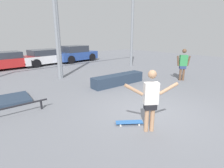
{
  "coord_description": "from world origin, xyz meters",
  "views": [
    {
      "loc": [
        -4.58,
        -3.05,
        2.52
      ],
      "look_at": [
        -0.4,
        1.49,
        0.75
      ],
      "focal_mm": 28.0,
      "sensor_mm": 36.0,
      "label": 1
    }
  ],
  "objects_px": {
    "parked_car_red": "(5,61)",
    "grind_rail": "(10,109)",
    "grind_box": "(118,80)",
    "parked_car_white": "(46,57)",
    "parked_car_blue": "(76,54)",
    "bystander": "(183,63)",
    "skateboard": "(129,122)",
    "skateboarder": "(151,98)"
  },
  "relations": [
    {
      "from": "skateboard",
      "to": "grind_rail",
      "type": "relative_size",
      "value": 0.32
    },
    {
      "from": "parked_car_red",
      "to": "parked_car_white",
      "type": "distance_m",
      "value": 3.14
    },
    {
      "from": "grind_box",
      "to": "parked_car_white",
      "type": "height_order",
      "value": "parked_car_white"
    },
    {
      "from": "bystander",
      "to": "skateboarder",
      "type": "bearing_deg",
      "value": 63.87
    },
    {
      "from": "grind_rail",
      "to": "parked_car_white",
      "type": "height_order",
      "value": "parked_car_white"
    },
    {
      "from": "skateboarder",
      "to": "skateboard",
      "type": "relative_size",
      "value": 2.24
    },
    {
      "from": "skateboarder",
      "to": "grind_box",
      "type": "bearing_deg",
      "value": 92.24
    },
    {
      "from": "parked_car_white",
      "to": "skateboarder",
      "type": "bearing_deg",
      "value": -106.29
    },
    {
      "from": "parked_car_white",
      "to": "grind_box",
      "type": "bearing_deg",
      "value": -94.28
    },
    {
      "from": "parked_car_blue",
      "to": "bystander",
      "type": "bearing_deg",
      "value": -91.33
    },
    {
      "from": "grind_box",
      "to": "parked_car_blue",
      "type": "relative_size",
      "value": 0.74
    },
    {
      "from": "skateboarder",
      "to": "grind_box",
      "type": "xyz_separation_m",
      "value": [
        2.57,
        3.79,
        -0.68
      ]
    },
    {
      "from": "skateboarder",
      "to": "grind_box",
      "type": "distance_m",
      "value": 4.63
    },
    {
      "from": "grind_box",
      "to": "bystander",
      "type": "height_order",
      "value": "bystander"
    },
    {
      "from": "parked_car_blue",
      "to": "bystander",
      "type": "distance_m",
      "value": 10.33
    },
    {
      "from": "parked_car_white",
      "to": "skateboard",
      "type": "bearing_deg",
      "value": -107.4
    },
    {
      "from": "skateboard",
      "to": "grind_box",
      "type": "relative_size",
      "value": 0.25
    },
    {
      "from": "bystander",
      "to": "grind_box",
      "type": "bearing_deg",
      "value": 15.72
    },
    {
      "from": "grind_box",
      "to": "grind_rail",
      "type": "relative_size",
      "value": 1.29
    },
    {
      "from": "grind_box",
      "to": "parked_car_red",
      "type": "distance_m",
      "value": 9.19
    },
    {
      "from": "grind_box",
      "to": "parked_car_red",
      "type": "height_order",
      "value": "parked_car_red"
    },
    {
      "from": "skateboarder",
      "to": "grind_box",
      "type": "height_order",
      "value": "skateboarder"
    },
    {
      "from": "parked_car_red",
      "to": "bystander",
      "type": "relative_size",
      "value": 2.57
    },
    {
      "from": "parked_car_red",
      "to": "bystander",
      "type": "distance_m",
      "value": 12.27
    },
    {
      "from": "parked_car_white",
      "to": "bystander",
      "type": "distance_m",
      "value": 10.98
    },
    {
      "from": "skateboard",
      "to": "grind_rail",
      "type": "distance_m",
      "value": 3.73
    },
    {
      "from": "grind_rail",
      "to": "parked_car_blue",
      "type": "xyz_separation_m",
      "value": [
        7.76,
        8.82,
        0.44
      ]
    },
    {
      "from": "grind_box",
      "to": "parked_car_red",
      "type": "xyz_separation_m",
      "value": [
        -3.28,
        8.58,
        0.37
      ]
    },
    {
      "from": "grind_rail",
      "to": "parked_car_red",
      "type": "distance_m",
      "value": 9.1
    },
    {
      "from": "parked_car_red",
      "to": "parked_car_white",
      "type": "relative_size",
      "value": 1.02
    },
    {
      "from": "parked_car_white",
      "to": "bystander",
      "type": "relative_size",
      "value": 2.51
    },
    {
      "from": "grind_rail",
      "to": "bystander",
      "type": "bearing_deg",
      "value": -10.13
    },
    {
      "from": "skateboard",
      "to": "bystander",
      "type": "relative_size",
      "value": 0.42
    },
    {
      "from": "skateboard",
      "to": "parked_car_blue",
      "type": "height_order",
      "value": "parked_car_blue"
    },
    {
      "from": "grind_box",
      "to": "parked_car_blue",
      "type": "bearing_deg",
      "value": 72.49
    },
    {
      "from": "skateboarder",
      "to": "parked_car_red",
      "type": "xyz_separation_m",
      "value": [
        -0.71,
        12.37,
        -0.32
      ]
    },
    {
      "from": "grind_box",
      "to": "parked_car_red",
      "type": "bearing_deg",
      "value": 110.93
    },
    {
      "from": "skateboard",
      "to": "parked_car_white",
      "type": "distance_m",
      "value": 12.1
    },
    {
      "from": "parked_car_white",
      "to": "bystander",
      "type": "height_order",
      "value": "bystander"
    },
    {
      "from": "parked_car_red",
      "to": "grind_rail",
      "type": "bearing_deg",
      "value": -101.47
    },
    {
      "from": "skateboarder",
      "to": "grind_rail",
      "type": "distance_m",
      "value": 4.32
    },
    {
      "from": "parked_car_red",
      "to": "parked_car_blue",
      "type": "distance_m",
      "value": 5.96
    }
  ]
}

